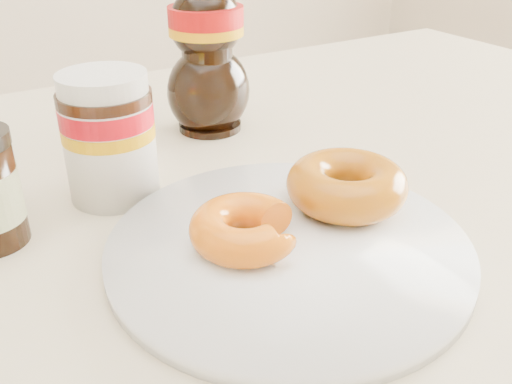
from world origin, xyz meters
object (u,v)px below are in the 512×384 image
dining_table (250,269)px  donut_whole (347,185)px  donut_bitten (245,228)px  syrup_bottle (207,48)px  plate (288,247)px  nutella_jar (109,132)px

dining_table → donut_whole: bearing=-54.2°
donut_bitten → syrup_bottle: syrup_bottle is taller
donut_whole → syrup_bottle: syrup_bottle is taller
dining_table → plate: (-0.02, -0.10, 0.09)m
nutella_jar → syrup_bottle: (0.16, 0.11, 0.03)m
dining_table → donut_bitten: (-0.06, -0.09, 0.11)m
syrup_bottle → dining_table: bearing=-105.3°
dining_table → plate: plate is taller
plate → donut_bitten: size_ratio=3.34×
donut_bitten → donut_whole: size_ratio=0.82×
dining_table → donut_bitten: donut_bitten is taller
donut_whole → nutella_jar: bearing=137.3°
dining_table → syrup_bottle: size_ratio=7.09×
dining_table → syrup_bottle: 0.26m
donut_bitten → syrup_bottle: 0.29m
donut_bitten → dining_table: bearing=56.1°
dining_table → nutella_jar: bearing=145.6°
plate → dining_table: bearing=77.2°
donut_whole → syrup_bottle: (-0.01, 0.25, 0.07)m
plate → nutella_jar: 0.20m
donut_bitten → donut_whole: donut_whole is taller
plate → syrup_bottle: bearing=75.6°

